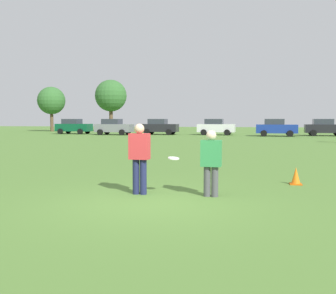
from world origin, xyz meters
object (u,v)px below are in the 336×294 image
at_px(frisbee, 174,158).
at_px(traffic_cone, 296,176).
at_px(parked_car_near_right, 276,127).
at_px(parked_car_center, 159,127).
at_px(parked_car_mid_right, 216,127).
at_px(parked_car_near_left, 74,126).
at_px(player_thrower, 140,155).
at_px(player_defender, 211,160).
at_px(parked_car_mid_left, 114,127).
at_px(parked_car_far_right, 325,127).

bearing_deg(frisbee, traffic_cone, 34.82).
xyz_separation_m(frisbee, parked_car_near_right, (4.67, 33.48, 0.05)).
bearing_deg(parked_car_center, parked_car_mid_right, 2.16).
distance_m(parked_car_near_left, parked_car_near_right, 23.78).
height_order(parked_car_mid_right, parked_car_near_right, same).
height_order(frisbee, parked_car_near_right, parked_car_near_right).
xyz_separation_m(parked_car_mid_right, parked_car_near_right, (6.47, -2.07, 0.00)).
bearing_deg(player_thrower, player_defender, 1.85).
relative_size(parked_car_mid_right, parked_car_near_right, 1.00).
bearing_deg(frisbee, player_thrower, -173.45).
bearing_deg(parked_car_mid_left, traffic_cone, -62.53).
distance_m(parked_car_mid_left, parked_car_center, 5.27).
relative_size(frisbee, parked_car_far_right, 0.06).
distance_m(frisbee, traffic_cone, 3.76).
xyz_separation_m(player_defender, parked_car_mid_left, (-14.18, 33.56, 0.06)).
bearing_deg(parked_car_near_left, frisbee, -61.65).
distance_m(player_thrower, frisbee, 0.82).
xyz_separation_m(frisbee, traffic_cone, (3.04, 2.11, -0.65)).
bearing_deg(parked_car_mid_left, frisbee, -68.37).
relative_size(player_thrower, parked_car_center, 0.40).
height_order(player_thrower, parked_car_center, parked_car_center).
xyz_separation_m(parked_car_mid_left, parked_car_near_right, (17.96, -0.05, 0.00)).
relative_size(parked_car_near_left, parked_car_far_right, 1.00).
height_order(player_thrower, parked_car_far_right, parked_car_far_right).
distance_m(player_defender, parked_car_near_right, 33.73).
distance_m(parked_car_mid_right, parked_car_near_right, 6.80).
relative_size(player_thrower, parked_car_mid_left, 0.40).
relative_size(parked_car_center, parked_car_far_right, 1.00).
relative_size(player_defender, parked_car_far_right, 0.36).
relative_size(traffic_cone, parked_car_far_right, 0.11).
bearing_deg(parked_car_mid_right, parked_car_far_right, -0.37).
distance_m(player_thrower, parked_car_center, 36.19).
relative_size(traffic_cone, parked_car_center, 0.11).
bearing_deg(frisbee, parked_car_center, 103.28).
bearing_deg(frisbee, parked_car_mid_left, 111.63).
bearing_deg(parked_car_far_right, player_defender, -104.18).
xyz_separation_m(player_defender, parked_car_near_left, (-19.94, 35.33, 0.06)).
distance_m(frisbee, parked_car_center, 36.27).
distance_m(traffic_cone, parked_car_near_left, 39.86).
height_order(player_thrower, parked_car_mid_right, parked_car_mid_right).
xyz_separation_m(parked_car_center, parked_car_near_right, (13.00, -1.83, 0.00)).
distance_m(frisbee, parked_car_far_right, 36.82).
relative_size(player_defender, parked_car_near_right, 0.36).
bearing_deg(parked_car_far_right, parked_car_center, -179.46).
bearing_deg(parked_car_near_right, parked_car_mid_left, 179.85).
bearing_deg(parked_car_near_left, parked_car_mid_left, -17.08).
bearing_deg(parked_car_far_right, parked_car_mid_right, 179.63).
bearing_deg(parked_car_near_right, player_thrower, -99.27).
bearing_deg(frisbee, parked_car_far_right, 74.46).
distance_m(player_defender, parked_car_mid_left, 36.44).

